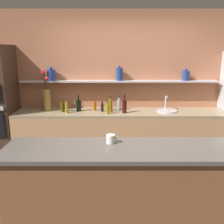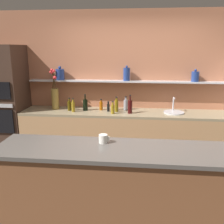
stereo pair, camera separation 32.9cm
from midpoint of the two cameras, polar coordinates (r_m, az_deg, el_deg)
ground_plane at (r=3.47m, az=6.38°, el=-20.18°), size 12.00×12.00×0.00m
back_wall_unit at (r=4.51m, az=6.74°, el=5.85°), size 5.20×0.28×2.60m
back_counter_unit at (r=4.37m, az=5.16°, el=-5.81°), size 3.53×0.62×0.92m
island_counter at (r=2.69m, az=6.75°, el=-18.44°), size 2.60×0.61×1.02m
oven_tower at (r=4.74m, az=-21.54°, el=1.75°), size 0.71×0.64×2.02m
flower_vase at (r=4.44m, az=-10.85°, el=3.57°), size 0.13×0.17×0.71m
sink_fixture at (r=4.31m, az=16.09°, el=0.05°), size 0.34×0.34×0.25m
bottle_sauce_0 at (r=4.31m, az=-0.34°, el=1.45°), size 0.06×0.06×0.19m
bottle_oil_1 at (r=4.31m, az=-7.58°, el=1.44°), size 0.07×0.07×0.22m
bottle_wine_2 at (r=4.11m, az=6.42°, el=1.22°), size 0.07×0.07×0.31m
bottle_sauce_3 at (r=4.23m, az=1.37°, el=1.11°), size 0.05×0.05×0.17m
bottle_oil_4 at (r=4.22m, az=-6.68°, el=1.25°), size 0.06×0.06×0.23m
bottle_oil_5 at (r=4.07m, az=2.47°, el=0.70°), size 0.06×0.06×0.21m
bottle_oil_6 at (r=4.33m, az=3.19°, el=1.68°), size 0.06×0.06×0.24m
bottle_wine_7 at (r=4.30m, az=-3.96°, el=1.66°), size 0.08×0.08×0.28m
bottle_spirit_8 at (r=4.34m, az=5.32°, el=1.70°), size 0.07×0.07×0.24m
bottle_oil_9 at (r=4.20m, az=3.30°, el=1.42°), size 0.06×0.06×0.25m
coffee_mug at (r=2.57m, az=1.67°, el=-6.20°), size 0.11×0.09×0.09m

